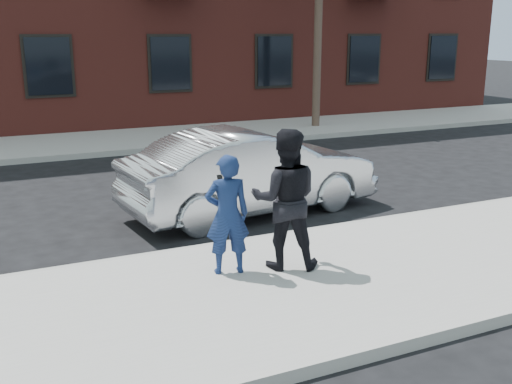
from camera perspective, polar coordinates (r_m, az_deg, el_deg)
name	(u,v)px	position (r m, az deg, el deg)	size (l,w,h in m)	color
ground	(430,259)	(9.14, 16.23, -6.12)	(100.00, 100.00, 0.00)	black
near_sidewalk	(442,260)	(8.95, 17.31, -6.17)	(50.00, 3.50, 0.15)	#9B9893
near_curb	(368,224)	(10.26, 10.64, -3.01)	(50.00, 0.10, 0.15)	#999691
far_sidewalk	(186,136)	(18.78, -6.70, 5.32)	(50.00, 3.50, 0.15)	#9B9893
far_curb	(206,146)	(17.10, -4.79, 4.42)	(50.00, 0.10, 0.15)	#999691
silver_sedan	(251,172)	(10.77, -0.48, 1.94)	(1.63, 4.66, 1.54)	#B7BABF
man_hoodie	(227,215)	(7.67, -2.75, -2.17)	(0.64, 0.54, 1.58)	navy
man_peacoat	(285,199)	(7.83, 2.81, -0.70)	(1.12, 1.02, 1.87)	black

